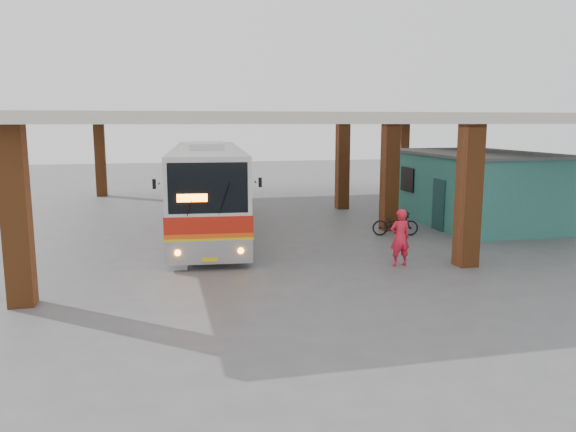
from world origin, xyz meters
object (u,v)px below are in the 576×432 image
at_px(coach_bus, 207,188).
at_px(red_chair, 404,208).
at_px(pedestrian, 400,238).
at_px(motorcycle, 395,224).

relative_size(coach_bus, red_chair, 14.15).
xyz_separation_m(pedestrian, red_chair, (4.10, 8.54, -0.48)).
bearing_deg(pedestrian, coach_bus, -54.30).
distance_m(pedestrian, red_chair, 9.49).
relative_size(motorcycle, red_chair, 2.01).
bearing_deg(red_chair, motorcycle, -102.34).
xyz_separation_m(coach_bus, red_chair, (9.37, 1.72, -1.39)).
distance_m(coach_bus, red_chair, 9.63).
bearing_deg(motorcycle, red_chair, -15.68).
xyz_separation_m(motorcycle, pedestrian, (-1.80, -4.41, 0.42)).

